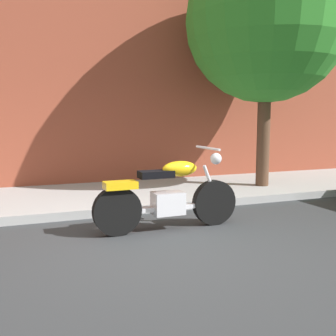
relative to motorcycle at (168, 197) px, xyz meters
name	(u,v)px	position (x,y,z in m)	size (l,w,h in m)	color
ground_plane	(154,248)	(-0.44, -0.70, -0.47)	(60.00, 60.00, 0.00)	#303335
sidewalk	(103,197)	(-0.44, 2.35, -0.40)	(21.87, 2.68, 0.14)	#A2A2A2
building_facade	(85,14)	(-0.44, 3.94, 3.37)	(21.87, 0.50, 7.68)	brown
motorcycle	(168,197)	(0.00, 0.00, 0.00)	(2.15, 0.70, 1.17)	black
street_tree	(267,21)	(2.93, 2.00, 3.07)	(3.34, 3.34, 5.22)	brown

